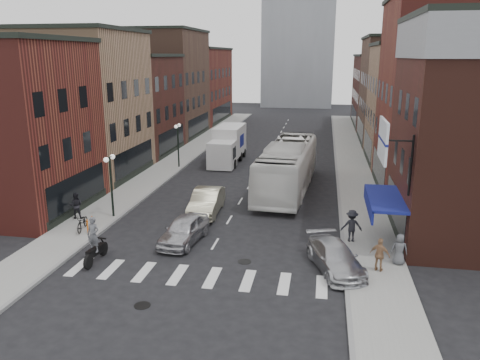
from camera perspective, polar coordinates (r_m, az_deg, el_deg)
name	(u,v)px	position (r m, az deg, el deg)	size (l,w,h in m)	color
ground	(211,251)	(25.38, -3.58, -8.64)	(160.00, 160.00, 0.00)	black
sidewalk_left	(180,158)	(47.83, -7.28, 2.69)	(3.00, 74.00, 0.15)	gray
sidewalk_right	(352,165)	(45.78, 13.50, 1.84)	(3.00, 74.00, 0.15)	gray
curb_left	(195,159)	(47.42, -5.54, 2.54)	(0.20, 74.00, 0.16)	gray
curb_right	(336,165)	(45.73, 11.62, 1.83)	(0.20, 74.00, 0.16)	gray
crosswalk_stripes	(196,276)	(22.76, -5.40, -11.60)	(12.00, 2.20, 0.01)	silver
bldg_left_near	(2,127)	(34.33, -27.05, 5.81)	(10.30, 9.20, 11.30)	maroon
bldg_left_mid_a	(76,104)	(42.18, -19.41, 8.69)	(10.30, 10.20, 12.30)	#A27B59
bldg_left_mid_b	(125,104)	(51.18, -13.84, 8.94)	(10.30, 10.20, 10.30)	#452018
bldg_left_far_a	(160,84)	(61.25, -9.74, 11.49)	(10.30, 12.20, 13.30)	#523529
bldg_left_far_b	(191,85)	(74.62, -6.03, 11.44)	(10.30, 16.20, 11.30)	maroon
bldg_right_mid_a	(455,98)	(37.86, 24.77, 9.08)	(10.30, 10.20, 14.30)	maroon
bldg_right_mid_b	(425,105)	(47.71, 21.67, 8.52)	(10.30, 10.20, 11.30)	#A27B59
bldg_right_far_a	(407,91)	(58.46, 19.67, 10.20)	(10.30, 12.20, 12.30)	#523529
bldg_right_far_b	(390,91)	(72.35, 17.87, 10.31)	(10.30, 16.20, 10.30)	#452018
awning_blue	(382,199)	(26.38, 16.89, -2.27)	(1.80, 5.00, 0.78)	navy
billboard_sign	(385,142)	(23.60, 17.24, 4.49)	(1.52, 3.00, 3.70)	black
streetlamp_near	(111,174)	(30.47, -15.51, 0.67)	(0.32, 1.22, 4.11)	black
streetlamp_far	(178,137)	(43.22, -7.58, 5.20)	(0.32, 1.22, 4.11)	black
bike_rack	(90,224)	(28.93, -17.82, -5.17)	(0.08, 0.68, 0.80)	#D8590C
box_truck	(228,145)	(45.44, -1.51, 4.25)	(2.50, 7.93, 3.44)	silver
motorcycle_rider	(94,241)	(24.71, -17.34, -7.17)	(0.71, 2.38, 2.42)	black
transit_bus	(288,167)	(36.10, 5.84, 1.64)	(3.15, 13.46, 3.75)	white
sedan_left_near	(184,230)	(26.38, -6.84, -6.05)	(1.75, 4.36, 1.48)	#BABABF
sedan_left_far	(206,202)	(30.95, -4.11, -2.64)	(1.71, 4.91, 1.62)	#B5B092
curb_car	(335,257)	(23.43, 11.54, -9.24)	(1.87, 4.59, 1.33)	#B4B4B9
parked_bicycle	(83,222)	(29.17, -18.64, -4.90)	(0.64, 1.84, 0.97)	black
ped_left_solo	(76,205)	(31.28, -19.35, -2.94)	(0.82, 0.47, 1.68)	black
ped_right_a	(352,226)	(26.65, 13.45, -5.43)	(1.17, 0.58, 1.80)	black
ped_right_b	(380,255)	(23.46, 16.68, -8.73)	(0.97, 0.48, 1.65)	#9B714F
ped_right_c	(399,249)	(24.49, 18.87, -7.99)	(0.77, 0.50, 1.57)	#54575B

